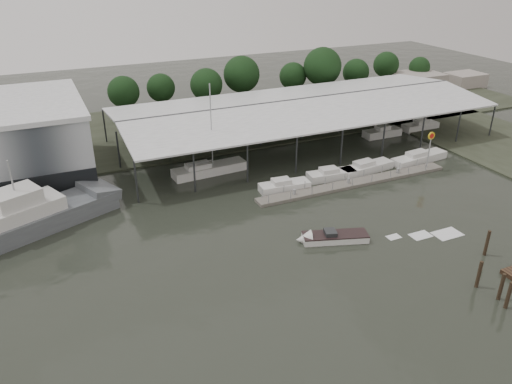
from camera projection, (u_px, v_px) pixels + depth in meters
name	position (u px, v px, depth m)	size (l,w,h in m)	color
ground	(289.00, 246.00, 51.67)	(200.00, 200.00, 0.00)	#252A22
land_strip_far	(175.00, 128.00, 86.07)	(140.00, 30.00, 0.30)	#3B4131
covered_boat_shed	(303.00, 103.00, 78.29)	(58.24, 24.00, 6.96)	white
floating_dock	(355.00, 183.00, 65.36)	(28.00, 2.00, 1.40)	#646058
shell_fuel_sign	(430.00, 143.00, 68.21)	(1.10, 0.18, 5.55)	#989B9E
distant_commercial_buildings	(432.00, 82.00, 109.49)	(22.00, 8.00, 4.00)	gray
grey_trawler	(33.00, 217.00, 54.22)	(19.77, 12.08, 8.84)	#595F63
white_sailboat	(208.00, 169.00, 68.37)	(10.48, 3.25, 12.61)	silver
speedboat_underway	(329.00, 238.00, 52.50)	(18.05, 7.39, 2.00)	silver
moored_cruiser_0	(284.00, 186.00, 63.59)	(6.66, 2.74, 1.70)	silver
moored_cruiser_1	(331.00, 175.00, 66.84)	(6.83, 2.82, 1.70)	silver
moored_cruiser_2	(366.00, 168.00, 69.00)	(8.38, 3.11, 1.70)	silver
moored_cruiser_3	(419.00, 158.00, 72.27)	(9.45, 3.16, 1.70)	silver
horizon_tree_line	(281.00, 75.00, 96.57)	(69.34, 11.61, 11.07)	#301D15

